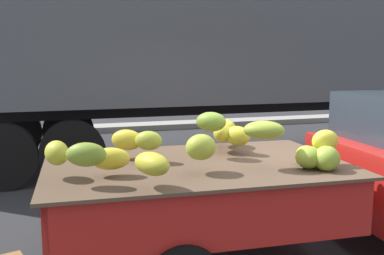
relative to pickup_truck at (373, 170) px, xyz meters
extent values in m
plane|color=#28282B|center=(-0.86, 0.33, -0.89)|extent=(220.00, 220.00, 0.00)
cube|color=gray|center=(-0.86, 8.96, -0.81)|extent=(80.00, 0.80, 0.16)
cube|color=#B21E19|center=(-2.01, 0.09, -0.31)|extent=(2.85, 1.81, 0.08)
cube|color=#B21E19|center=(-1.97, 0.91, -0.05)|extent=(2.77, 0.17, 0.44)
cube|color=#B21E19|center=(-2.04, -0.73, -0.05)|extent=(2.77, 0.17, 0.44)
cube|color=#B21E19|center=(-0.64, 0.03, -0.05)|extent=(0.12, 1.70, 0.44)
cube|color=#B21E19|center=(-3.37, 0.15, -0.05)|extent=(0.12, 1.70, 0.44)
cube|color=#B21914|center=(-1.97, 0.94, -0.09)|extent=(2.66, 0.13, 0.07)
cube|color=brown|center=(-2.01, 0.09, 0.18)|extent=(2.97, 1.94, 0.03)
ellipsoid|color=#9BAA31|center=(-2.07, -0.27, 0.43)|extent=(0.37, 0.35, 0.23)
ellipsoid|color=#99A62E|center=(-2.44, 0.26, 0.41)|extent=(0.32, 0.29, 0.19)
ellipsoid|color=gold|center=(-3.30, -0.08, 0.41)|extent=(0.26, 0.31, 0.21)
ellipsoid|color=gold|center=(-1.56, 0.52, 0.41)|extent=(0.37, 0.42, 0.22)
ellipsoid|color=#90A531|center=(-1.01, -0.31, 0.29)|extent=(0.23, 0.31, 0.19)
ellipsoid|color=olive|center=(-0.95, -0.52, 0.30)|extent=(0.36, 0.37, 0.23)
ellipsoid|color=olive|center=(-3.07, -0.40, 0.45)|extent=(0.37, 0.28, 0.19)
ellipsoid|color=olive|center=(-1.47, -0.28, 0.56)|extent=(0.45, 0.38, 0.17)
ellipsoid|color=gold|center=(-1.46, 0.37, 0.39)|extent=(0.33, 0.35, 0.21)
ellipsoid|color=gold|center=(-2.62, 0.47, 0.39)|extent=(0.38, 0.33, 0.21)
ellipsoid|color=gold|center=(-2.59, -0.61, 0.39)|extent=(0.34, 0.43, 0.18)
ellipsoid|color=olive|center=(-1.78, 0.29, 0.57)|extent=(0.38, 0.36, 0.20)
ellipsoid|color=olive|center=(-1.08, -0.42, 0.31)|extent=(0.36, 0.37, 0.21)
ellipsoid|color=gold|center=(-1.44, 0.77, 0.40)|extent=(0.36, 0.43, 0.22)
ellipsoid|color=gold|center=(-0.85, -0.33, 0.43)|extent=(0.30, 0.22, 0.21)
ellipsoid|color=gold|center=(-2.86, -0.15, 0.35)|extent=(0.37, 0.24, 0.19)
cylinder|color=black|center=(0.73, 0.79, -0.57)|extent=(0.65, 0.23, 0.64)
cylinder|color=black|center=(-2.30, 0.92, -0.57)|extent=(0.65, 0.23, 0.64)
cube|color=#4C5156|center=(0.52, 4.79, 1.71)|extent=(12.01, 2.56, 2.70)
cube|color=black|center=(0.52, 4.79, 0.21)|extent=(11.04, 0.45, 0.30)
cylinder|color=black|center=(-3.09, 5.97, -0.35)|extent=(1.08, 0.31, 1.08)
cylinder|color=black|center=(-3.07, 3.57, -0.35)|extent=(1.08, 0.31, 1.08)
cylinder|color=black|center=(-4.17, 5.97, -0.35)|extent=(1.08, 0.31, 1.08)
cylinder|color=black|center=(-4.15, 3.57, -0.35)|extent=(1.08, 0.31, 1.08)
cylinder|color=#38383A|center=(3.82, 4.80, -0.26)|extent=(0.18, 0.18, 1.25)
camera|label=1|loc=(-3.27, -3.95, 1.22)|focal=41.62mm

